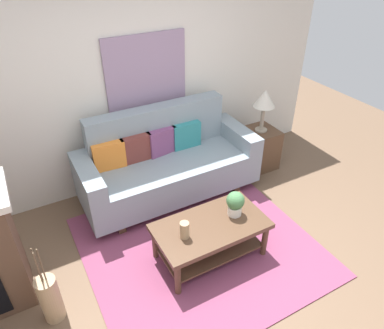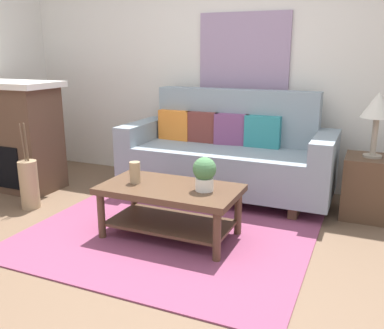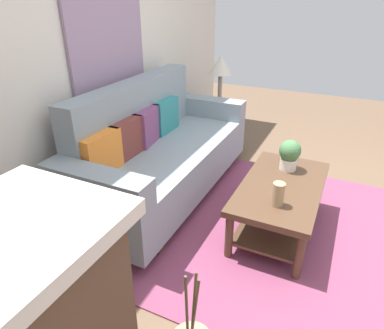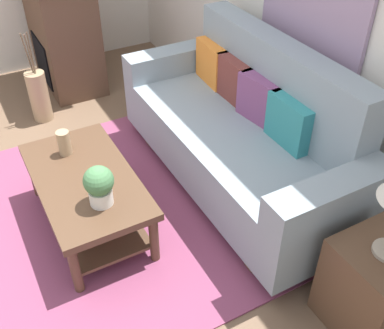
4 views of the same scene
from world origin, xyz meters
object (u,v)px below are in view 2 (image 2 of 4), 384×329
object	(u,v)px
throw_pillow_maroon	(203,127)
tabletop_vase	(135,172)
side_table	(369,187)
table_lamp	(378,108)
fireplace	(16,135)
couch	(227,155)
floor_vase	(29,185)
throw_pillow_teal	(263,132)
throw_pillow_plum	(232,129)
throw_pillow_orange	(175,125)
coffee_table	(170,200)
potted_plant_tabletop	(204,173)
framed_painting	(244,54)

from	to	relation	value
throw_pillow_maroon	tabletop_vase	xyz separation A→B (m)	(-0.06, -1.31, -0.16)
side_table	table_lamp	world-z (taller)	table_lamp
throw_pillow_maroon	fireplace	size ratio (longest dim) A/B	0.31
couch	throw_pillow_maroon	xyz separation A→B (m)	(-0.33, 0.13, 0.25)
tabletop_vase	floor_vase	world-z (taller)	tabletop_vase
throw_pillow_teal	floor_vase	distance (m)	2.34
throw_pillow_plum	tabletop_vase	world-z (taller)	throw_pillow_plum
side_table	throw_pillow_orange	bearing A→B (deg)	174.93
tabletop_vase	side_table	world-z (taller)	tabletop_vase
coffee_table	table_lamp	size ratio (longest dim) A/B	1.93
couch	throw_pillow_plum	xyz separation A→B (m)	(-0.00, 0.13, 0.25)
couch	throw_pillow_plum	distance (m)	0.28
potted_plant_tabletop	tabletop_vase	bearing A→B (deg)	-175.70
tabletop_vase	fireplace	size ratio (longest dim) A/B	0.15
throw_pillow_maroon	coffee_table	world-z (taller)	throw_pillow_maroon
side_table	floor_vase	size ratio (longest dim) A/B	1.21
fireplace	floor_vase	size ratio (longest dim) A/B	2.50
throw_pillow_maroon	potted_plant_tabletop	distance (m)	1.37
throw_pillow_maroon	coffee_table	bearing A→B (deg)	-79.34
throw_pillow_teal	framed_painting	xyz separation A→B (m)	(-0.33, 0.34, 0.75)
framed_painting	couch	bearing A→B (deg)	-90.00
side_table	table_lamp	distance (m)	0.71
table_lamp	framed_painting	xyz separation A→B (m)	(-1.36, 0.52, 0.44)
tabletop_vase	fireplace	distance (m)	1.87
throw_pillow_plum	coffee_table	distance (m)	1.33
floor_vase	couch	bearing A→B (deg)	34.22
throw_pillow_plum	table_lamp	xyz separation A→B (m)	(1.36, -0.18, 0.31)
coffee_table	framed_painting	bearing A→B (deg)	86.96
throw_pillow_teal	side_table	xyz separation A→B (m)	(1.03, -0.18, -0.40)
coffee_table	couch	bearing A→B (deg)	85.73
couch	coffee_table	world-z (taller)	couch
couch	tabletop_vase	size ratio (longest dim) A/B	12.16
throw_pillow_teal	tabletop_vase	size ratio (longest dim) A/B	2.06
throw_pillow_maroon	framed_painting	bearing A→B (deg)	46.20
coffee_table	tabletop_vase	world-z (taller)	tabletop_vase
throw_pillow_teal	throw_pillow_orange	bearing A→B (deg)	180.00
throw_pillow_teal	potted_plant_tabletop	bearing A→B (deg)	-95.74
couch	floor_vase	xyz separation A→B (m)	(-1.62, -1.10, -0.20)
coffee_table	framed_painting	size ratio (longest dim) A/B	1.12
throw_pillow_teal	framed_painting	distance (m)	0.89
potted_plant_tabletop	framed_painting	xyz separation A→B (m)	(-0.20, 1.60, 0.86)
throw_pillow_maroon	throw_pillow_teal	size ratio (longest dim) A/B	1.00
coffee_table	side_table	world-z (taller)	side_table
couch	throw_pillow_teal	xyz separation A→B (m)	(0.33, 0.13, 0.25)
couch	framed_painting	size ratio (longest dim) A/B	2.15
couch	throw_pillow_teal	distance (m)	0.43
throw_pillow_orange	floor_vase	distance (m)	1.62
couch	floor_vase	distance (m)	1.96
side_table	floor_vase	xyz separation A→B (m)	(-2.98, -1.05, -0.05)
tabletop_vase	table_lamp	world-z (taller)	table_lamp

